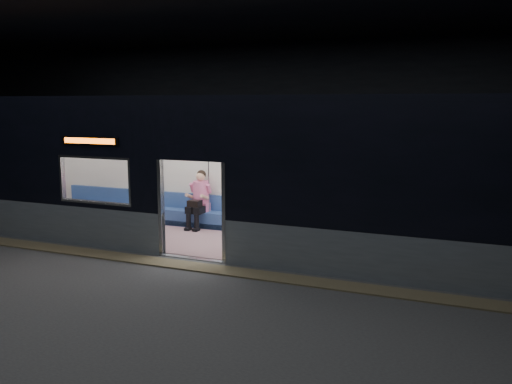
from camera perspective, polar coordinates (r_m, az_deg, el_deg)
The scene contains 7 objects.
station_floor at distance 10.53m, azimuth -9.46°, elevation -8.50°, with size 24.00×14.00×0.01m, color #47494C.
station_envelope at distance 10.03m, azimuth -10.03°, elevation 11.87°, with size 24.00×14.00×5.00m.
tactile_strip at distance 10.97m, azimuth -7.93°, elevation -7.61°, with size 22.80×0.50×0.03m, color #8C7F59.
metro_car at distance 12.32m, azimuth -3.43°, elevation 3.04°, with size 18.00×3.04×3.35m.
passenger at distance 13.88m, azimuth -5.93°, elevation -0.47°, with size 0.44×0.75×1.47m.
handbag at distance 13.69m, azimuth -6.47°, elevation -1.20°, with size 0.31×0.27×0.16m, color black.
transit_map at distance 12.45m, azimuth 20.63°, elevation 0.87°, with size 1.05×0.03×0.68m, color white.
Camera 1 is at (5.36, -8.47, 3.20)m, focal length 38.00 mm.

